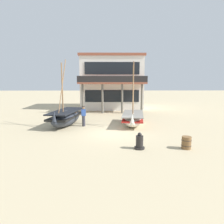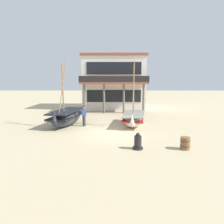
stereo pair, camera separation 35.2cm
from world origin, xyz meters
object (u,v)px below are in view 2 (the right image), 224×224
at_px(fishing_boat_centre_large, 133,118).
at_px(fishing_boat_near_left, 67,117).
at_px(capstan_winch, 138,142).
at_px(wooden_barrel, 185,143).
at_px(fisherman_by_hull, 84,116).
at_px(harbor_building_main, 114,82).

bearing_deg(fishing_boat_centre_large, fishing_boat_near_left, -179.25).
xyz_separation_m(fishing_boat_near_left, capstan_winch, (5.33, -6.09, -0.33)).
bearing_deg(fishing_boat_near_left, capstan_winch, -48.82).
relative_size(fishing_boat_centre_large, wooden_barrel, 7.67).
xyz_separation_m(fishing_boat_near_left, wooden_barrel, (7.95, -6.12, -0.35)).
distance_m(fishing_boat_centre_large, capstan_winch, 6.18).
distance_m(fishing_boat_near_left, fisherman_by_hull, 1.56).
relative_size(capstan_winch, wooden_barrel, 1.34).
xyz_separation_m(capstan_winch, wooden_barrel, (2.62, -0.03, -0.02)).
relative_size(fisherman_by_hull, wooden_barrel, 2.41).
height_order(fishing_boat_centre_large, wooden_barrel, fishing_boat_centre_large).
bearing_deg(fishing_boat_centre_large, harbor_building_main, 98.44).
relative_size(fishing_boat_centre_large, fisherman_by_hull, 3.19).
xyz_separation_m(fishing_boat_centre_large, harbor_building_main, (-1.65, 11.14, 2.94)).
bearing_deg(fisherman_by_hull, fishing_boat_centre_large, 5.42).
distance_m(fishing_boat_near_left, harbor_building_main, 12.24).
distance_m(fishing_boat_near_left, wooden_barrel, 10.04).
relative_size(fishing_boat_near_left, harbor_building_main, 0.66).
xyz_separation_m(fishing_boat_near_left, fisherman_by_hull, (1.52, -0.32, 0.13)).
height_order(wooden_barrel, harbor_building_main, harbor_building_main).
distance_m(fishing_boat_near_left, fishing_boat_centre_large, 5.67).
xyz_separation_m(fishing_boat_near_left, harbor_building_main, (4.01, 11.22, 2.81)).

